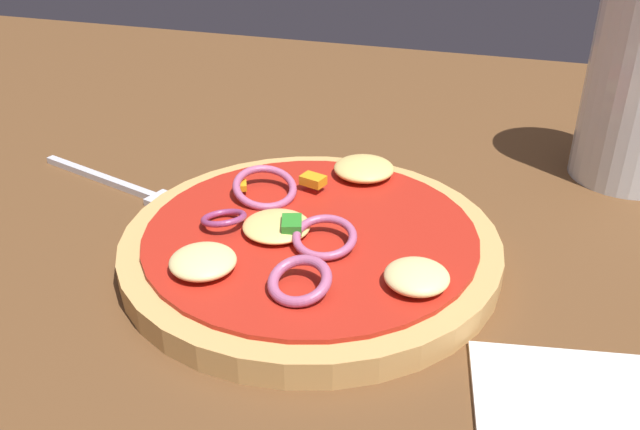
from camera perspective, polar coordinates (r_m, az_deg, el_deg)
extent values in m
cube|color=brown|center=(0.45, 1.51, -4.29)|extent=(1.35, 0.91, 0.03)
cylinder|color=tan|center=(0.42, -0.78, -2.68)|extent=(0.23, 0.23, 0.02)
cylinder|color=red|center=(0.42, -0.79, -1.55)|extent=(0.20, 0.20, 0.00)
ellipsoid|color=#EFCC72|center=(0.41, -3.65, -0.92)|extent=(0.04, 0.04, 0.01)
ellipsoid|color=#EFCC72|center=(0.48, 4.11, 3.84)|extent=(0.04, 0.04, 0.01)
ellipsoid|color=#F4DB8E|center=(0.37, 8.07, -5.11)|extent=(0.04, 0.04, 0.01)
ellipsoid|color=#F4DB8E|center=(0.38, -9.74, -3.83)|extent=(0.04, 0.04, 0.01)
torus|color=#B25984|center=(0.40, 0.03, -1.79)|extent=(0.04, 0.04, 0.01)
torus|color=#B25984|center=(0.45, -4.63, 2.32)|extent=(0.06, 0.06, 0.02)
torus|color=#B25984|center=(0.36, -1.84, -5.46)|extent=(0.04, 0.04, 0.02)
torus|color=#93386B|center=(0.42, -8.04, -0.24)|extent=(0.04, 0.04, 0.01)
cube|color=orange|center=(0.46, -6.61, 2.46)|extent=(0.01, 0.01, 0.00)
cube|color=#2D8C28|center=(0.41, -2.37, -0.82)|extent=(0.02, 0.02, 0.01)
cube|color=orange|center=(0.46, -0.58, 2.93)|extent=(0.02, 0.02, 0.01)
cube|color=silver|center=(0.55, -17.96, 3.03)|extent=(0.11, 0.04, 0.01)
cube|color=silver|center=(0.50, -13.01, 1.20)|extent=(0.02, 0.02, 0.01)
cube|color=silver|center=(0.48, -11.28, -0.11)|extent=(0.04, 0.01, 0.00)
cube|color=silver|center=(0.48, -10.82, 0.17)|extent=(0.04, 0.01, 0.00)
cube|color=silver|center=(0.48, -10.37, 0.44)|extent=(0.04, 0.01, 0.00)
cube|color=silver|center=(0.49, -9.92, 0.71)|extent=(0.04, 0.01, 0.00)
cylinder|color=#9E510F|center=(0.56, 24.72, 6.38)|extent=(0.07, 0.07, 0.07)
cube|color=white|center=(0.35, 22.69, -14.99)|extent=(0.13, 0.10, 0.00)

